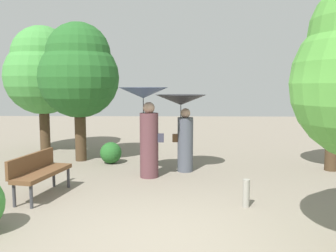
% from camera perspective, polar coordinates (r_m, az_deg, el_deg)
% --- Properties ---
extents(ground_plane, '(40.00, 40.00, 0.00)m').
position_cam_1_polar(ground_plane, '(5.34, -1.01, -17.31)').
color(ground_plane, gray).
extents(person_left, '(1.14, 1.14, 2.10)m').
position_cam_1_polar(person_left, '(8.37, -3.47, 1.39)').
color(person_left, '#563338').
rests_on(person_left, ground).
extents(person_right, '(1.26, 1.26, 1.92)m').
position_cam_1_polar(person_right, '(8.93, 2.29, 1.72)').
color(person_right, '#474C56').
rests_on(person_right, ground).
extents(park_bench, '(0.77, 1.57, 0.83)m').
position_cam_1_polar(park_bench, '(7.46, -19.68, -6.61)').
color(park_bench, '#38383D').
rests_on(park_bench, ground).
extents(tree_near_left, '(2.25, 2.25, 3.89)m').
position_cam_1_polar(tree_near_left, '(10.49, -13.91, 8.49)').
color(tree_near_left, '#42301E').
rests_on(tree_near_left, ground).
extents(tree_mid_left, '(2.42, 2.42, 4.03)m').
position_cam_1_polar(tree_mid_left, '(12.38, -19.19, 8.30)').
color(tree_mid_left, '#42301E').
rests_on(tree_mid_left, ground).
extents(tree_mid_right, '(1.93, 1.93, 3.77)m').
position_cam_1_polar(tree_mid_right, '(9.89, 24.97, 8.17)').
color(tree_mid_right, '#42301E').
rests_on(tree_mid_right, ground).
extents(bush_path_right, '(0.59, 0.59, 0.59)m').
position_cam_1_polar(bush_path_right, '(10.09, -9.01, -4.20)').
color(bush_path_right, '#235B23').
rests_on(bush_path_right, ground).
extents(path_marker_post, '(0.12, 0.12, 0.50)m').
position_cam_1_polar(path_marker_post, '(6.64, 12.24, -10.33)').
color(path_marker_post, gray).
rests_on(path_marker_post, ground).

